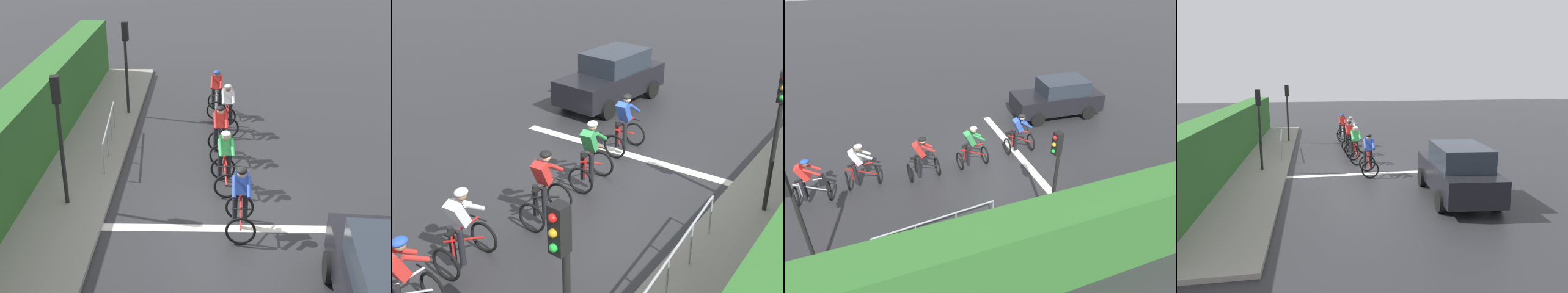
% 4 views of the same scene
% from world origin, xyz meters
% --- Properties ---
extents(ground_plane, '(80.00, 80.00, 0.00)m').
position_xyz_m(ground_plane, '(0.00, 0.00, 0.00)').
color(ground_plane, '#28282B').
extents(sidewalk_kerb, '(2.80, 20.30, 0.12)m').
position_xyz_m(sidewalk_kerb, '(-4.33, 2.00, 0.06)').
color(sidewalk_kerb, gray).
rests_on(sidewalk_kerb, ground).
extents(stone_wall_low, '(0.44, 20.30, 0.58)m').
position_xyz_m(stone_wall_low, '(-5.23, 2.00, 0.29)').
color(stone_wall_low, tan).
rests_on(stone_wall_low, ground).
extents(hedge_wall, '(1.10, 20.30, 2.35)m').
position_xyz_m(hedge_wall, '(-5.53, 2.00, 1.17)').
color(hedge_wall, '#2D6628').
rests_on(hedge_wall, ground).
extents(road_marking_stop_line, '(7.00, 0.30, 0.01)m').
position_xyz_m(road_marking_stop_line, '(0.00, -0.98, 0.00)').
color(road_marking_stop_line, silver).
rests_on(road_marking_stop_line, ground).
extents(cyclist_lead, '(0.73, 1.11, 1.66)m').
position_xyz_m(cyclist_lead, '(-0.15, 6.61, 0.80)').
color(cyclist_lead, black).
rests_on(cyclist_lead, ground).
extents(cyclist_second, '(0.73, 1.11, 1.66)m').
position_xyz_m(cyclist_second, '(0.18, 5.00, 0.80)').
color(cyclist_second, black).
rests_on(cyclist_second, ground).
extents(cyclist_mid, '(0.73, 1.11, 1.66)m').
position_xyz_m(cyclist_mid, '(-0.11, 2.91, 0.80)').
color(cyclist_mid, black).
rests_on(cyclist_mid, ground).
extents(cyclist_fourth, '(0.75, 1.12, 1.66)m').
position_xyz_m(cyclist_fourth, '(-0.03, 1.02, 0.80)').
color(cyclist_fourth, black).
rests_on(cyclist_fourth, ground).
extents(cyclist_trailing, '(0.72, 1.10, 1.66)m').
position_xyz_m(cyclist_trailing, '(0.26, -1.06, 0.80)').
color(cyclist_trailing, black).
rests_on(cyclist_trailing, ground).
extents(traffic_light_near_crossing, '(0.23, 0.31, 3.34)m').
position_xyz_m(traffic_light_near_crossing, '(-3.97, 0.01, 2.22)').
color(traffic_light_near_crossing, black).
rests_on(traffic_light_near_crossing, ground).
extents(traffic_light_far_junction, '(0.21, 0.31, 3.34)m').
position_xyz_m(traffic_light_far_junction, '(-3.30, 6.49, 2.22)').
color(traffic_light_far_junction, black).
rests_on(traffic_light_far_junction, ground).
extents(pedestrian_railing_kerbside, '(0.32, 3.53, 1.03)m').
position_xyz_m(pedestrian_railing_kerbside, '(-3.43, 3.26, 0.79)').
color(pedestrian_railing_kerbside, '#999EA3').
rests_on(pedestrian_railing_kerbside, ground).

